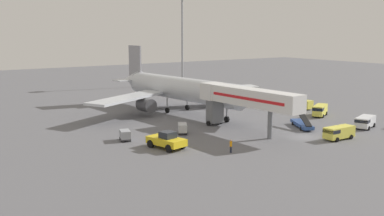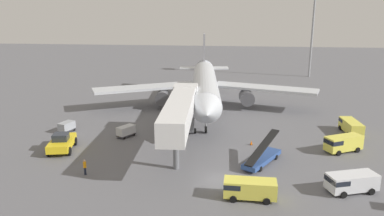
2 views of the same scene
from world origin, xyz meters
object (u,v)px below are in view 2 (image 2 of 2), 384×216
Objects in this scene: airplane_at_gate at (205,85)px; baggage_cart_far_center at (67,127)px; pushback_tug at (62,142)px; jet_bridge at (181,110)px; service_van_mid_right at (248,188)px; service_van_mid_center at (351,126)px; baggage_cart_far_left at (126,131)px; safety_cone_alpha at (251,143)px; service_van_far_right at (351,182)px; apron_light_mast at (314,9)px; ground_crew_worker_foreground at (85,167)px; service_van_outer_left at (343,143)px; belt_loader_truck at (262,157)px.

airplane_at_gate is 25.23m from baggage_cart_far_center.
baggage_cart_far_center is (-2.72, 7.34, -0.28)m from pushback_tug.
airplane_at_gate reaches higher than jet_bridge.
service_van_mid_center is at bearing 54.35° from service_van_mid_right.
airplane_at_gate is at bearing 58.73° from baggage_cart_far_left.
pushback_tug is 9.82× the size of safety_cone_alpha.
service_van_far_right is 70.33m from apron_light_mast.
baggage_cart_far_center is at bearing 175.12° from safety_cone_alpha.
ground_crew_worker_foreground is 78.22m from apron_light_mast.
airplane_at_gate reaches higher than service_van_outer_left.
pushback_tug is 9.27m from baggage_cart_far_left.
ground_crew_worker_foreground is at bearing -137.62° from jet_bridge.
pushback_tug is 25.90m from service_van_mid_right.
apron_light_mast reaches higher than safety_cone_alpha.
baggage_cart_far_left is at bearing 175.23° from service_van_outer_left.
jet_bridge is at bearing 124.83° from service_van_mid_right.
airplane_at_gate is 1.60× the size of apron_light_mast.
service_van_outer_left is at bearing -5.11° from baggage_cart_far_center.
jet_bridge is 0.79× the size of apron_light_mast.
service_van_mid_center is 0.21× the size of apron_light_mast.
service_van_mid_right is at bearing -93.23° from safety_cone_alpha.
baggage_cart_far_center is at bearing 121.40° from ground_crew_worker_foreground.
belt_loader_truck reaches higher than safety_cone_alpha.
belt_loader_truck is 2.38× the size of baggage_cart_far_left.
jet_bridge reaches higher than pushback_tug.
apron_light_mast is (8.10, 67.80, 16.84)m from service_van_far_right.
apron_light_mast is at bearing 72.40° from safety_cone_alpha.
airplane_at_gate is 27.46m from service_van_outer_left.
ground_crew_worker_foreground is 0.07× the size of apron_light_mast.
service_van_outer_left is at bearing 25.79° from belt_loader_truck.
pushback_tug is (-15.46, -1.97, -4.32)m from jet_bridge.
service_van_far_right is (17.35, -30.29, -3.54)m from airplane_at_gate.
belt_loader_truck is 29.74m from baggage_cart_far_center.
jet_bridge is at bearing -16.45° from baggage_cart_far_center.
belt_loader_truck is at bearing 143.79° from service_van_far_right.
service_van_mid_right is at bearing -22.93° from pushback_tug.
belt_loader_truck is 9.03m from service_van_mid_right.
service_van_mid_center is 8.63m from service_van_outer_left.
pushback_tug is 34.97m from service_van_far_right.
airplane_at_gate is 25.54m from service_van_mid_center.
service_van_outer_left is at bearing -4.77° from baggage_cart_far_left.
jet_bridge is (-1.35, -20.88, 0.80)m from airplane_at_gate.
baggage_cart_far_left is (-18.97, 7.59, 0.10)m from belt_loader_truck.
service_van_mid_right is at bearing -55.17° from jet_bridge.
service_van_mid_right is 0.96× the size of service_van_mid_center.
service_van_outer_left is (-3.25, -8.00, 0.10)m from service_van_mid_center.
service_van_mid_right is (23.86, -10.09, -0.01)m from pushback_tug.
belt_loader_truck is at bearing 77.92° from service_van_mid_right.
baggage_cart_far_left is at bearing 153.43° from jet_bridge.
baggage_cart_far_left is (9.50, -1.02, 0.02)m from baggage_cart_far_center.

